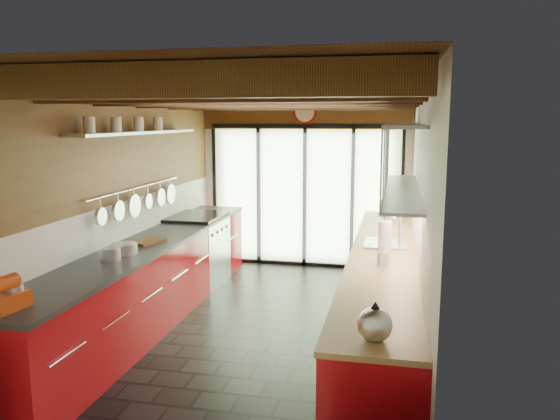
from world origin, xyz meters
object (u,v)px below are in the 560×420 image
Objects in this scene: bowl at (388,213)px; stand_mixer at (9,296)px; paper_towel at (385,236)px; soap_bottle at (383,255)px; kettle at (375,322)px.

stand_mixer is at bearing -119.48° from bowl.
paper_towel reaches higher than stand_mixer.
bowl is (0.00, 2.74, -0.07)m from soap_bottle.
stand_mixer and kettle have the same top height.
soap_bottle is at bearing -90.00° from bowl.
soap_bottle is at bearing -90.00° from paper_towel.
bowl is at bearing 60.52° from stand_mixer.
kettle is 4.50m from bowl.
kettle is at bearing -90.00° from soap_bottle.
paper_towel is 1.69× the size of bowl.
paper_towel is 2.00× the size of soap_bottle.
paper_towel is at bearing -90.00° from bowl.
kettle is 1.35× the size of bowl.
stand_mixer is 2.54m from kettle.
soap_bottle reaches higher than bowl.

